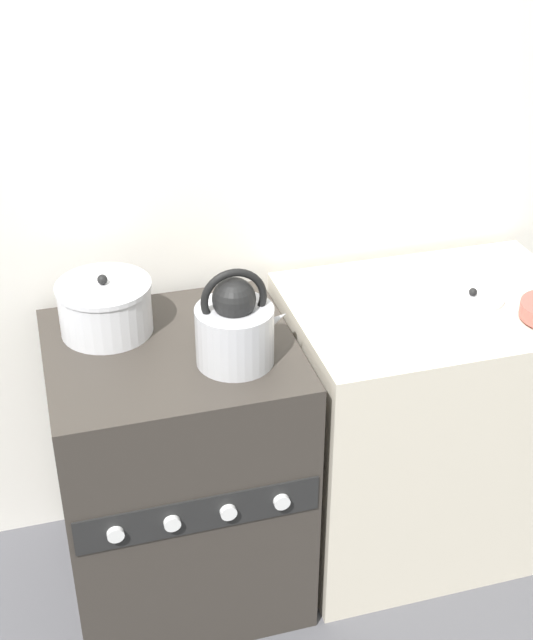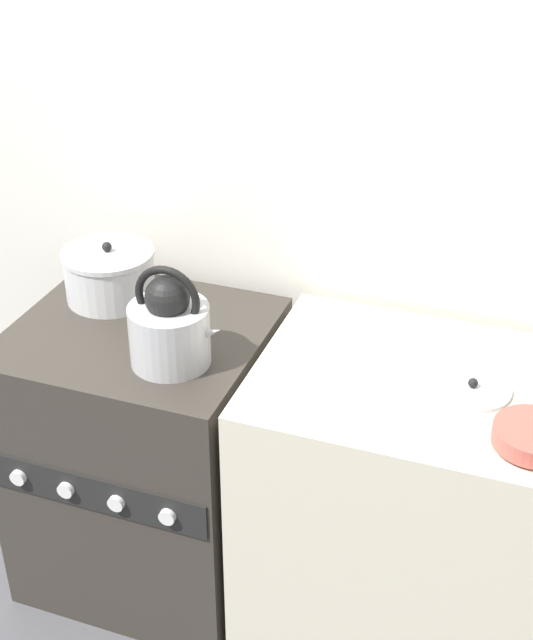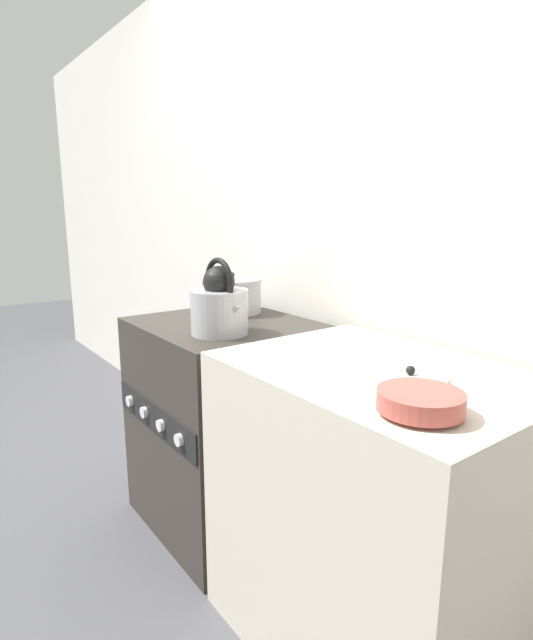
{
  "view_description": "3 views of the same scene",
  "coord_description": "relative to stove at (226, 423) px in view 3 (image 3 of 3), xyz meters",
  "views": [
    {
      "loc": [
        -0.31,
        -1.72,
        2.15
      ],
      "look_at": [
        0.27,
        0.29,
        0.91
      ],
      "focal_mm": 50.0,
      "sensor_mm": 36.0,
      "label": 1
    },
    {
      "loc": [
        1.03,
        -1.51,
        2.11
      ],
      "look_at": [
        0.38,
        0.29,
        0.97
      ],
      "focal_mm": 50.0,
      "sensor_mm": 36.0,
      "label": 2
    },
    {
      "loc": [
        1.65,
        -0.7,
        1.29
      ],
      "look_at": [
        0.29,
        0.3,
        0.92
      ],
      "focal_mm": 28.0,
      "sensor_mm": 36.0,
      "label": 3
    }
  ],
  "objects": [
    {
      "name": "stove",
      "position": [
        0.0,
        0.0,
        0.0
      ],
      "size": [
        0.68,
        0.64,
        0.86
      ],
      "color": "#332D28",
      "rests_on": "ground_plane"
    },
    {
      "name": "ground_plane",
      "position": [
        0.0,
        -0.31,
        -0.43
      ],
      "size": [
        12.0,
        12.0,
        0.0
      ],
      "primitive_type": "plane",
      "color": "#4C4C51"
    },
    {
      "name": "enamel_bowl",
      "position": [
        1.05,
        -0.17,
        0.47
      ],
      "size": [
        0.18,
        0.18,
        0.05
      ],
      "color": "#B75147",
      "rests_on": "counter"
    },
    {
      "name": "counter",
      "position": [
        0.79,
        0.01,
        0.01
      ],
      "size": [
        0.86,
        0.63,
        0.87
      ],
      "color": "beige",
      "rests_on": "ground_plane"
    },
    {
      "name": "wall_back",
      "position": [
        0.0,
        0.39,
        0.82
      ],
      "size": [
        7.0,
        0.06,
        2.5
      ],
      "color": "silver",
      "rests_on": "ground_plane"
    },
    {
      "name": "loose_pot_lid",
      "position": [
        0.9,
        0.0,
        0.45
      ],
      "size": [
        0.19,
        0.19,
        0.03
      ],
      "color": "silver",
      "rests_on": "counter"
    },
    {
      "name": "kettle",
      "position": [
        0.15,
        -0.11,
        0.53
      ],
      "size": [
        0.25,
        0.21,
        0.27
      ],
      "color": "#B2B2B7",
      "rests_on": "stove"
    },
    {
      "name": "cooking_pot",
      "position": [
        -0.15,
        0.14,
        0.5
      ],
      "size": [
        0.26,
        0.26,
        0.18
      ],
      "color": "silver",
      "rests_on": "stove"
    }
  ]
}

